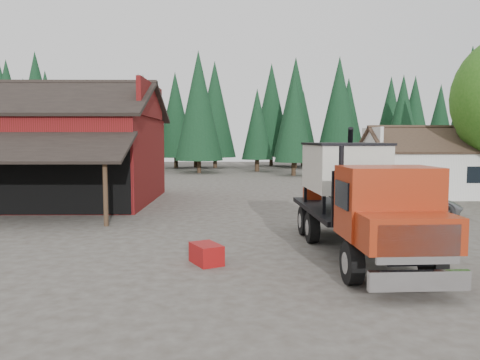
{
  "coord_description": "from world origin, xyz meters",
  "views": [
    {
      "loc": [
        -0.08,
        -17.82,
        3.73
      ],
      "look_at": [
        0.19,
        4.24,
        1.8
      ],
      "focal_mm": 35.0,
      "sensor_mm": 36.0,
      "label": 1
    }
  ],
  "objects": [
    {
      "name": "ground",
      "position": [
        0.0,
        0.0,
        0.0
      ],
      "size": [
        120.0,
        120.0,
        0.0
      ],
      "primitive_type": "plane",
      "color": "#423C34",
      "rests_on": "ground"
    },
    {
      "name": "near_pine_b",
      "position": [
        6.0,
        30.0,
        5.89
      ],
      "size": [
        3.96,
        3.96,
        10.4
      ],
      "color": "#382619",
      "rests_on": "ground"
    },
    {
      "name": "near_pine_a",
      "position": [
        -22.0,
        28.0,
        6.39
      ],
      "size": [
        4.4,
        4.4,
        11.4
      ],
      "color": "#382619",
      "rests_on": "ground"
    },
    {
      "name": "equip_box",
      "position": [
        -0.92,
        -4.04,
        0.3
      ],
      "size": [
        1.13,
        1.3,
        0.6
      ],
      "primitive_type": "cube",
      "rotation": [
        0.0,
        0.0,
        0.48
      ],
      "color": "maroon",
      "rests_on": "ground"
    },
    {
      "name": "near_pine_d",
      "position": [
        -4.0,
        34.0,
        7.39
      ],
      "size": [
        5.28,
        5.28,
        13.4
      ],
      "color": "#382619",
      "rests_on": "ground"
    },
    {
      "name": "near_pine_c",
      "position": [
        22.0,
        26.0,
        6.89
      ],
      "size": [
        4.84,
        4.84,
        12.4
      ],
      "color": "#382619",
      "rests_on": "ground"
    },
    {
      "name": "silver_car",
      "position": [
        8.0,
        4.11,
        0.72
      ],
      "size": [
        5.23,
        2.44,
        1.45
      ],
      "primitive_type": "imported",
      "rotation": [
        0.0,
        0.0,
        1.58
      ],
      "color": "#A6A7AD",
      "rests_on": "ground"
    },
    {
      "name": "conifer_backdrop",
      "position": [
        0.0,
        42.0,
        0.0
      ],
      "size": [
        76.0,
        16.0,
        16.0
      ],
      "primitive_type": null,
      "color": "black",
      "rests_on": "ground"
    },
    {
      "name": "farmhouse",
      "position": [
        13.0,
        13.0,
        1.67
      ],
      "size": [
        8.6,
        6.42,
        4.65
      ],
      "color": "silver",
      "rests_on": "ground"
    },
    {
      "name": "red_barn",
      "position": [
        -11.0,
        9.9,
        2.69
      ],
      "size": [
        12.8,
        13.63,
        7.18
      ],
      "color": "maroon",
      "rests_on": "ground"
    },
    {
      "name": "feed_truck",
      "position": [
        3.88,
        -2.97,
        1.95
      ],
      "size": [
        3.05,
        9.35,
        4.18
      ],
      "rotation": [
        0.0,
        0.0,
        0.04
      ],
      "color": "black",
      "rests_on": "ground"
    }
  ]
}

